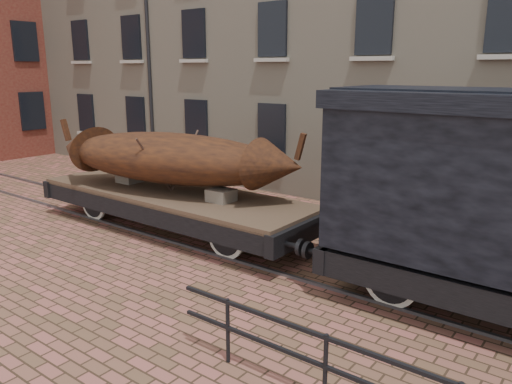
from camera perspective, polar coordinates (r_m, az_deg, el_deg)
The scene contains 4 objects.
ground at distance 12.08m, azimuth -2.33°, elevation -6.29°, with size 90.00×90.00×0.00m, color brown.
rail_track at distance 12.07m, azimuth -2.33°, elevation -6.16°, with size 30.00×1.52×0.06m.
flatcar_wagon at distance 13.24m, azimuth -9.54°, elevation -0.80°, with size 9.06×2.46×1.37m.
iron_boat at distance 13.02m, azimuth -9.80°, elevation 3.89°, with size 7.34×3.25×1.73m.
Camera 1 is at (7.25, -8.71, 4.17)m, focal length 35.00 mm.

